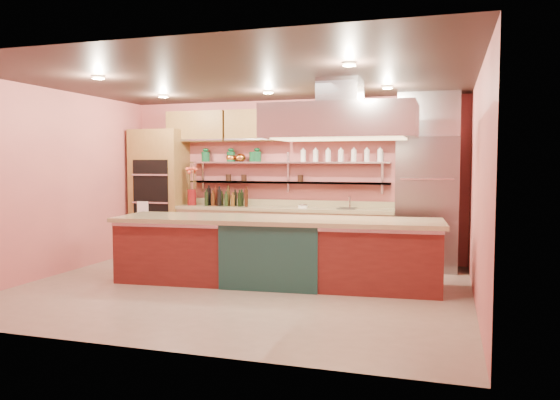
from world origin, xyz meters
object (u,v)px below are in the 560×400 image
(flower_vase, at_px, (192,197))
(kitchen_scale, at_px, (303,206))
(green_canister, at_px, (253,157))
(refrigerator, at_px, (427,204))
(copper_kettle, at_px, (241,158))
(island, at_px, (276,251))

(flower_vase, relative_size, kitchen_scale, 2.02)
(green_canister, bearing_deg, refrigerator, -4.35)
(copper_kettle, relative_size, green_canister, 1.06)
(island, xyz_separation_m, flower_vase, (-2.15, 1.74, 0.61))
(kitchen_scale, relative_size, green_canister, 0.82)
(copper_kettle, bearing_deg, refrigerator, -4.03)
(flower_vase, distance_m, kitchen_scale, 2.09)
(refrigerator, relative_size, island, 0.47)
(kitchen_scale, relative_size, copper_kettle, 0.77)
(copper_kettle, distance_m, green_canister, 0.24)
(kitchen_scale, distance_m, green_canister, 1.30)
(kitchen_scale, height_order, green_canister, green_canister)
(island, distance_m, green_canister, 2.59)
(flower_vase, xyz_separation_m, copper_kettle, (0.87, 0.22, 0.72))
(island, height_order, flower_vase, flower_vase)
(kitchen_scale, distance_m, copper_kettle, 1.49)
(island, xyz_separation_m, copper_kettle, (-1.28, 1.96, 1.32))
(copper_kettle, bearing_deg, island, -56.87)
(copper_kettle, xyz_separation_m, green_canister, (0.24, 0.00, 0.01))
(flower_vase, bearing_deg, copper_kettle, 14.25)
(island, distance_m, kitchen_scale, 1.82)
(flower_vase, height_order, copper_kettle, copper_kettle)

